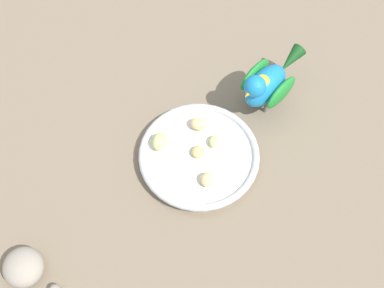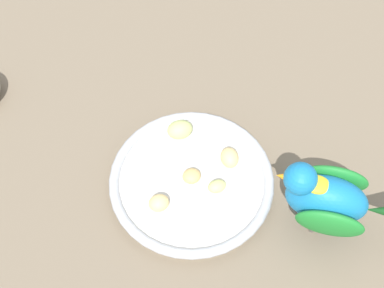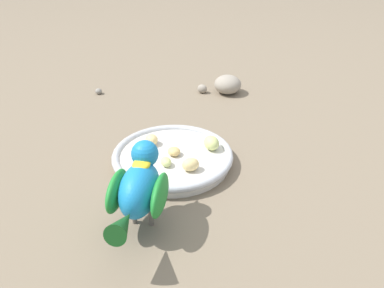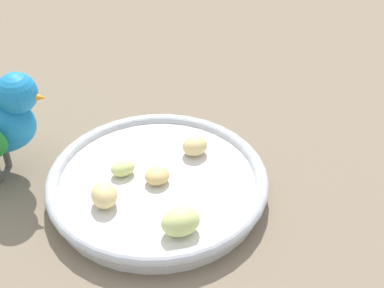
{
  "view_description": "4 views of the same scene",
  "coord_description": "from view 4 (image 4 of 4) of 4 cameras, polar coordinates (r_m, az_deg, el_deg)",
  "views": [
    {
      "loc": [
        0.44,
        -0.17,
        0.83
      ],
      "look_at": [
        0.02,
        -0.04,
        0.07
      ],
      "focal_mm": 44.91,
      "sensor_mm": 36.0,
      "label": 1
    },
    {
      "loc": [
        0.29,
        0.24,
        0.71
      ],
      "look_at": [
        -0.0,
        -0.05,
        0.05
      ],
      "focal_mm": 51.76,
      "sensor_mm": 36.0,
      "label": 2
    },
    {
      "loc": [
        -0.43,
        0.46,
        0.44
      ],
      "look_at": [
        -0.0,
        -0.05,
        0.04
      ],
      "focal_mm": 37.98,
      "sensor_mm": 36.0,
      "label": 3
    },
    {
      "loc": [
        -0.31,
        -0.34,
        0.42
      ],
      "look_at": [
        0.05,
        -0.05,
        0.06
      ],
      "focal_mm": 54.1,
      "sensor_mm": 36.0,
      "label": 4
    }
  ],
  "objects": [
    {
      "name": "ground_plane",
      "position": [
        0.62,
        -6.55,
        -5.24
      ],
      "size": [
        4.0,
        4.0,
        0.0
      ],
      "primitive_type": "plane",
      "color": "#756651"
    },
    {
      "name": "feeding_bowl",
      "position": [
        0.61,
        -3.41,
        -3.96
      ],
      "size": [
        0.23,
        0.23,
        0.03
      ],
      "color": "beige",
      "rests_on": "ground_plane"
    },
    {
      "name": "apple_piece_0",
      "position": [
        0.54,
        -1.13,
        -7.68
      ],
      "size": [
        0.05,
        0.04,
        0.03
      ],
      "primitive_type": "ellipsoid",
      "rotation": [
        0.0,
        0.0,
        2.61
      ],
      "color": "#C6D17A",
      "rests_on": "feeding_bowl"
    },
    {
      "name": "apple_piece_1",
      "position": [
        0.64,
        0.28,
        -0.17
      ],
      "size": [
        0.04,
        0.03,
        0.02
      ],
      "primitive_type": "ellipsoid",
      "rotation": [
        0.0,
        0.0,
        2.69
      ],
      "color": "#E5C67F",
      "rests_on": "feeding_bowl"
    },
    {
      "name": "apple_piece_2",
      "position": [
        0.58,
        -8.66,
        -5.0
      ],
      "size": [
        0.04,
        0.04,
        0.02
      ],
      "primitive_type": "ellipsoid",
      "rotation": [
        0.0,
        0.0,
        0.98
      ],
      "color": "#E5C67F",
      "rests_on": "feeding_bowl"
    },
    {
      "name": "apple_piece_3",
      "position": [
        0.6,
        -3.46,
        -3.17
      ],
      "size": [
        0.03,
        0.03,
        0.02
      ],
      "primitive_type": "ellipsoid",
      "rotation": [
        0.0,
        0.0,
        2.65
      ],
      "color": "tan",
      "rests_on": "feeding_bowl"
    },
    {
      "name": "apple_piece_4",
      "position": [
        0.61,
        -6.84,
        -2.4
      ],
      "size": [
        0.03,
        0.03,
        0.02
      ],
      "primitive_type": "ellipsoid",
      "rotation": [
        0.0,
        0.0,
        5.83
      ],
      "color": "#C6D17A",
      "rests_on": "feeding_bowl"
    }
  ]
}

